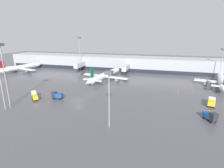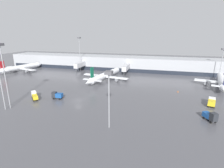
{
  "view_description": "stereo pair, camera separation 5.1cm",
  "coord_description": "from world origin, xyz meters",
  "px_view_note": "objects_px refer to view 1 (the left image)",
  "views": [
    {
      "loc": [
        28.15,
        -55.2,
        23.9
      ],
      "look_at": [
        9.07,
        14.84,
        3.0
      ],
      "focal_mm": 28.0,
      "sensor_mm": 36.0,
      "label": 1
    },
    {
      "loc": [
        28.2,
        -55.19,
        23.9
      ],
      "look_at": [
        9.07,
        14.84,
        3.0
      ],
      "focal_mm": 28.0,
      "sensor_mm": 36.0,
      "label": 2
    }
  ],
  "objects_px": {
    "parked_jet_1": "(105,75)",
    "service_truck_2": "(211,116)",
    "service_truck_0": "(212,102)",
    "service_truck_1": "(57,95)",
    "apron_light_mast_2": "(109,83)",
    "apron_light_mast_3": "(2,59)",
    "traffic_cone_2": "(178,91)",
    "parked_jet_2": "(222,81)",
    "parked_jet_0": "(20,68)",
    "apron_light_mast_4": "(223,55)",
    "service_truck_3": "(34,95)",
    "traffic_cone_1": "(63,97)",
    "apron_light_mast_0": "(79,45)"
  },
  "relations": [
    {
      "from": "parked_jet_2",
      "to": "apron_light_mast_3",
      "type": "distance_m",
      "value": 89.13
    },
    {
      "from": "parked_jet_0",
      "to": "traffic_cone_2",
      "type": "distance_m",
      "value": 97.64
    },
    {
      "from": "apron_light_mast_3",
      "to": "parked_jet_1",
      "type": "bearing_deg",
      "value": 65.71
    },
    {
      "from": "apron_light_mast_4",
      "to": "service_truck_0",
      "type": "bearing_deg",
      "value": -108.09
    },
    {
      "from": "traffic_cone_2",
      "to": "service_truck_1",
      "type": "bearing_deg",
      "value": -155.48
    },
    {
      "from": "service_truck_2",
      "to": "service_truck_3",
      "type": "relative_size",
      "value": 0.84
    },
    {
      "from": "service_truck_2",
      "to": "apron_light_mast_2",
      "type": "height_order",
      "value": "apron_light_mast_2"
    },
    {
      "from": "service_truck_2",
      "to": "traffic_cone_2",
      "type": "height_order",
      "value": "service_truck_2"
    },
    {
      "from": "service_truck_2",
      "to": "apron_light_mast_4",
      "type": "height_order",
      "value": "apron_light_mast_4"
    },
    {
      "from": "apron_light_mast_0",
      "to": "service_truck_1",
      "type": "bearing_deg",
      "value": -74.73
    },
    {
      "from": "service_truck_3",
      "to": "apron_light_mast_2",
      "type": "bearing_deg",
      "value": -156.94
    },
    {
      "from": "apron_light_mast_0",
      "to": "parked_jet_1",
      "type": "bearing_deg",
      "value": -37.97
    },
    {
      "from": "parked_jet_0",
      "to": "apron_light_mast_2",
      "type": "xyz_separation_m",
      "value": [
        75.84,
        -53.05,
        9.66
      ]
    },
    {
      "from": "service_truck_2",
      "to": "service_truck_1",
      "type": "bearing_deg",
      "value": -123.38
    },
    {
      "from": "apron_light_mast_3",
      "to": "apron_light_mast_4",
      "type": "height_order",
      "value": "apron_light_mast_3"
    },
    {
      "from": "parked_jet_1",
      "to": "apron_light_mast_0",
      "type": "xyz_separation_m",
      "value": [
        -22.6,
        17.64,
        14.28
      ]
    },
    {
      "from": "service_truck_1",
      "to": "service_truck_2",
      "type": "relative_size",
      "value": 0.9
    },
    {
      "from": "service_truck_2",
      "to": "apron_light_mast_3",
      "type": "distance_m",
      "value": 64.31
    },
    {
      "from": "parked_jet_0",
      "to": "traffic_cone_1",
      "type": "bearing_deg",
      "value": -110.79
    },
    {
      "from": "parked_jet_0",
      "to": "service_truck_3",
      "type": "xyz_separation_m",
      "value": [
        42.72,
        -40.46,
        -1.17
      ]
    },
    {
      "from": "parked_jet_1",
      "to": "traffic_cone_1",
      "type": "bearing_deg",
      "value": 176.51
    },
    {
      "from": "service_truck_3",
      "to": "traffic_cone_1",
      "type": "xyz_separation_m",
      "value": [
        9.58,
        4.3,
        -1.14
      ]
    },
    {
      "from": "apron_light_mast_4",
      "to": "service_truck_3",
      "type": "bearing_deg",
      "value": -145.88
    },
    {
      "from": "parked_jet_1",
      "to": "apron_light_mast_0",
      "type": "distance_m",
      "value": 32.03
    },
    {
      "from": "parked_jet_0",
      "to": "apron_light_mast_3",
      "type": "xyz_separation_m",
      "value": [
        40.42,
        -49.68,
        13.75
      ]
    },
    {
      "from": "parked_jet_1",
      "to": "service_truck_2",
      "type": "relative_size",
      "value": 8.13
    },
    {
      "from": "parked_jet_1",
      "to": "apron_light_mast_0",
      "type": "height_order",
      "value": "apron_light_mast_0"
    },
    {
      "from": "service_truck_0",
      "to": "service_truck_1",
      "type": "distance_m",
      "value": 55.4
    },
    {
      "from": "service_truck_1",
      "to": "apron_light_mast_0",
      "type": "xyz_separation_m",
      "value": [
        -13.49,
        49.4,
        15.37
      ]
    },
    {
      "from": "parked_jet_2",
      "to": "traffic_cone_2",
      "type": "distance_m",
      "value": 23.93
    },
    {
      "from": "apron_light_mast_2",
      "to": "service_truck_0",
      "type": "bearing_deg",
      "value": 37.44
    },
    {
      "from": "traffic_cone_1",
      "to": "apron_light_mast_3",
      "type": "height_order",
      "value": "apron_light_mast_3"
    },
    {
      "from": "parked_jet_0",
      "to": "parked_jet_2",
      "type": "bearing_deg",
      "value": -78.29
    },
    {
      "from": "service_truck_3",
      "to": "traffic_cone_2",
      "type": "xyz_separation_m",
      "value": [
        53.33,
        23.04,
        -1.19
      ]
    },
    {
      "from": "parked_jet_1",
      "to": "apron_light_mast_4",
      "type": "bearing_deg",
      "value": -62.4
    },
    {
      "from": "parked_jet_1",
      "to": "traffic_cone_2",
      "type": "bearing_deg",
      "value": -96.25
    },
    {
      "from": "parked_jet_1",
      "to": "service_truck_0",
      "type": "bearing_deg",
      "value": -106.61
    },
    {
      "from": "parked_jet_0",
      "to": "service_truck_3",
      "type": "relative_size",
      "value": 6.25
    },
    {
      "from": "parked_jet_0",
      "to": "apron_light_mast_4",
      "type": "bearing_deg",
      "value": -70.64
    },
    {
      "from": "apron_light_mast_2",
      "to": "traffic_cone_2",
      "type": "bearing_deg",
      "value": 60.45
    },
    {
      "from": "service_truck_3",
      "to": "traffic_cone_2",
      "type": "bearing_deg",
      "value": -112.75
    },
    {
      "from": "apron_light_mast_4",
      "to": "traffic_cone_1",
      "type": "bearing_deg",
      "value": -144.62
    },
    {
      "from": "service_truck_2",
      "to": "parked_jet_0",
      "type": "bearing_deg",
      "value": -141.07
    },
    {
      "from": "traffic_cone_1",
      "to": "apron_light_mast_0",
      "type": "relative_size",
      "value": 0.03
    },
    {
      "from": "parked_jet_2",
      "to": "apron_light_mast_2",
      "type": "bearing_deg",
      "value": 153.73
    },
    {
      "from": "parked_jet_2",
      "to": "apron_light_mast_3",
      "type": "height_order",
      "value": "apron_light_mast_3"
    },
    {
      "from": "parked_jet_1",
      "to": "parked_jet_2",
      "type": "distance_m",
      "value": 55.96
    },
    {
      "from": "traffic_cone_1",
      "to": "apron_light_mast_4",
      "type": "xyz_separation_m",
      "value": [
        67.05,
        47.62,
        12.93
      ]
    },
    {
      "from": "apron_light_mast_2",
      "to": "apron_light_mast_3",
      "type": "xyz_separation_m",
      "value": [
        -35.43,
        3.37,
        4.09
      ]
    },
    {
      "from": "service_truck_3",
      "to": "parked_jet_0",
      "type": "bearing_deg",
      "value": 0.43
    }
  ]
}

